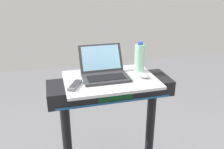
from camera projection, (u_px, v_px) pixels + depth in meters
desk_board at (110, 80)px, 1.75m from camera, size 0.65×0.47×0.02m
laptop at (104, 71)px, 1.76m from camera, size 0.33×0.32×0.20m
computer_mouse at (143, 75)px, 1.75m from camera, size 0.10×0.12×0.03m
water_bottle at (140, 58)px, 1.84m from camera, size 0.07×0.07×0.23m
tv_remote at (75, 85)px, 1.61m from camera, size 0.11×0.16×0.02m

